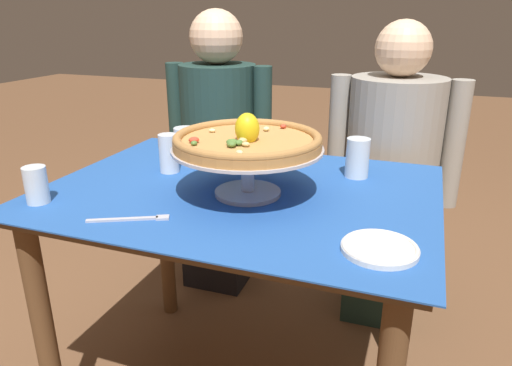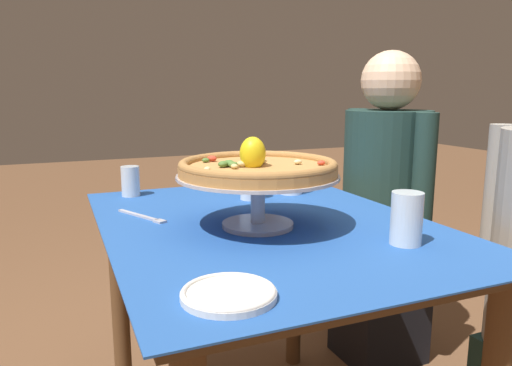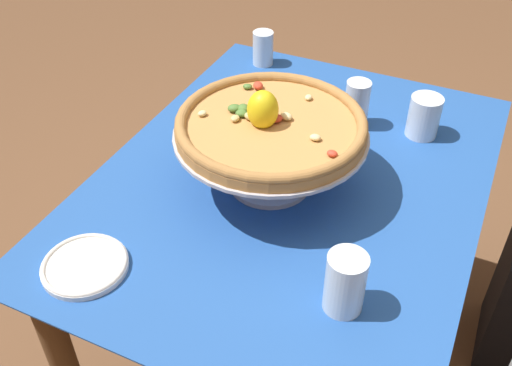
{
  "view_description": "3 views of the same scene",
  "coord_description": "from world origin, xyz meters",
  "px_view_note": "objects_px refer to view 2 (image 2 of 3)",
  "views": [
    {
      "loc": [
        0.49,
        -1.19,
        1.25
      ],
      "look_at": [
        0.06,
        -0.03,
        0.8
      ],
      "focal_mm": 32.93,
      "sensor_mm": 36.0,
      "label": 1
    },
    {
      "loc": [
        1.16,
        -0.51,
        1.12
      ],
      "look_at": [
        -0.02,
        -0.02,
        0.87
      ],
      "focal_mm": 33.84,
      "sensor_mm": 36.0,
      "label": 2
    },
    {
      "loc": [
        0.98,
        0.37,
        1.61
      ],
      "look_at": [
        0.1,
        -0.05,
        0.8
      ],
      "focal_mm": 40.97,
      "sensor_mm": 36.0,
      "label": 3
    }
  ],
  "objects_px": {
    "side_plate": "(229,293)",
    "dinner_fork": "(144,217)",
    "pizza_stand": "(258,188)",
    "pizza": "(257,166)",
    "water_glass_back_right": "(406,222)",
    "water_glass_side_left": "(250,183)",
    "diner_left": "(384,216)",
    "water_glass_front_left": "(131,183)",
    "water_glass_back_left": "(291,180)"
  },
  "relations": [
    {
      "from": "water_glass_front_left",
      "to": "water_glass_back_right",
      "type": "xyz_separation_m",
      "value": [
        0.78,
        0.51,
        0.01
      ]
    },
    {
      "from": "side_plate",
      "to": "diner_left",
      "type": "bearing_deg",
      "value": 130.43
    },
    {
      "from": "pizza_stand",
      "to": "water_glass_front_left",
      "type": "height_order",
      "value": "pizza_stand"
    },
    {
      "from": "pizza_stand",
      "to": "dinner_fork",
      "type": "xyz_separation_m",
      "value": [
        -0.21,
        -0.26,
        -0.1
      ]
    },
    {
      "from": "pizza",
      "to": "water_glass_front_left",
      "type": "height_order",
      "value": "pizza"
    },
    {
      "from": "water_glass_back_left",
      "to": "diner_left",
      "type": "distance_m",
      "value": 0.51
    },
    {
      "from": "water_glass_back_left",
      "to": "dinner_fork",
      "type": "bearing_deg",
      "value": -75.9
    },
    {
      "from": "water_glass_back_right",
      "to": "side_plate",
      "type": "bearing_deg",
      "value": -75.56
    },
    {
      "from": "water_glass_side_left",
      "to": "diner_left",
      "type": "height_order",
      "value": "diner_left"
    },
    {
      "from": "pizza",
      "to": "side_plate",
      "type": "relative_size",
      "value": 2.43
    },
    {
      "from": "water_glass_side_left",
      "to": "water_glass_back_left",
      "type": "height_order",
      "value": "water_glass_side_left"
    },
    {
      "from": "water_glass_back_right",
      "to": "side_plate",
      "type": "xyz_separation_m",
      "value": [
        0.12,
        -0.48,
        -0.04
      ]
    },
    {
      "from": "water_glass_front_left",
      "to": "dinner_fork",
      "type": "bearing_deg",
      "value": -2.07
    },
    {
      "from": "side_plate",
      "to": "dinner_fork",
      "type": "bearing_deg",
      "value": -175.89
    },
    {
      "from": "water_glass_front_left",
      "to": "side_plate",
      "type": "xyz_separation_m",
      "value": [
        0.9,
        0.03,
        -0.04
      ]
    },
    {
      "from": "pizza_stand",
      "to": "water_glass_side_left",
      "type": "relative_size",
      "value": 3.38
    },
    {
      "from": "water_glass_side_left",
      "to": "side_plate",
      "type": "bearing_deg",
      "value": -24.64
    },
    {
      "from": "pizza",
      "to": "water_glass_side_left",
      "type": "bearing_deg",
      "value": 161.57
    },
    {
      "from": "pizza_stand",
      "to": "water_glass_side_left",
      "type": "xyz_separation_m",
      "value": [
        -0.31,
        0.1,
        -0.05
      ]
    },
    {
      "from": "pizza_stand",
      "to": "pizza",
      "type": "bearing_deg",
      "value": -88.92
    },
    {
      "from": "side_plate",
      "to": "dinner_fork",
      "type": "height_order",
      "value": "side_plate"
    },
    {
      "from": "pizza",
      "to": "water_glass_back_right",
      "type": "height_order",
      "value": "pizza"
    },
    {
      "from": "water_glass_side_left",
      "to": "water_glass_back_left",
      "type": "relative_size",
      "value": 1.17
    },
    {
      "from": "water_glass_back_left",
      "to": "dinner_fork",
      "type": "height_order",
      "value": "water_glass_back_left"
    },
    {
      "from": "water_glass_side_left",
      "to": "side_plate",
      "type": "xyz_separation_m",
      "value": [
        0.7,
        -0.32,
        -0.05
      ]
    },
    {
      "from": "water_glass_side_left",
      "to": "side_plate",
      "type": "distance_m",
      "value": 0.77
    },
    {
      "from": "water_glass_back_left",
      "to": "dinner_fork",
      "type": "xyz_separation_m",
      "value": [
        0.13,
        -0.53,
        -0.05
      ]
    },
    {
      "from": "pizza_stand",
      "to": "dinner_fork",
      "type": "relative_size",
      "value": 2.21
    },
    {
      "from": "side_plate",
      "to": "dinner_fork",
      "type": "relative_size",
      "value": 0.88
    },
    {
      "from": "side_plate",
      "to": "water_glass_side_left",
      "type": "bearing_deg",
      "value": 155.36
    },
    {
      "from": "water_glass_side_left",
      "to": "side_plate",
      "type": "relative_size",
      "value": 0.74
    },
    {
      "from": "pizza_stand",
      "to": "water_glass_back_right",
      "type": "height_order",
      "value": "pizza_stand"
    },
    {
      "from": "pizza_stand",
      "to": "water_glass_back_left",
      "type": "bearing_deg",
      "value": 141.73
    },
    {
      "from": "water_glass_front_left",
      "to": "pizza_stand",
      "type": "bearing_deg",
      "value": 25.97
    },
    {
      "from": "water_glass_back_left",
      "to": "side_plate",
      "type": "xyz_separation_m",
      "value": [
        0.73,
        -0.49,
        -0.04
      ]
    },
    {
      "from": "dinner_fork",
      "to": "side_plate",
      "type": "bearing_deg",
      "value": 4.11
    },
    {
      "from": "water_glass_front_left",
      "to": "side_plate",
      "type": "bearing_deg",
      "value": 2.01
    },
    {
      "from": "water_glass_back_left",
      "to": "water_glass_front_left",
      "type": "bearing_deg",
      "value": -108.61
    },
    {
      "from": "dinner_fork",
      "to": "diner_left",
      "type": "bearing_deg",
      "value": 102.2
    },
    {
      "from": "pizza_stand",
      "to": "diner_left",
      "type": "xyz_separation_m",
      "value": [
        -0.42,
        0.73,
        -0.25
      ]
    },
    {
      "from": "pizza_stand",
      "to": "water_glass_front_left",
      "type": "bearing_deg",
      "value": -154.03
    },
    {
      "from": "water_glass_back_right",
      "to": "diner_left",
      "type": "distance_m",
      "value": 0.86
    },
    {
      "from": "water_glass_side_left",
      "to": "water_glass_back_right",
      "type": "distance_m",
      "value": 0.6
    },
    {
      "from": "pizza_stand",
      "to": "water_glass_side_left",
      "type": "height_order",
      "value": "pizza_stand"
    },
    {
      "from": "pizza",
      "to": "water_glass_back_left",
      "type": "xyz_separation_m",
      "value": [
        -0.34,
        0.27,
        -0.11
      ]
    },
    {
      "from": "side_plate",
      "to": "diner_left",
      "type": "distance_m",
      "value": 1.26
    },
    {
      "from": "water_glass_back_left",
      "to": "side_plate",
      "type": "bearing_deg",
      "value": -33.73
    },
    {
      "from": "water_glass_back_right",
      "to": "dinner_fork",
      "type": "xyz_separation_m",
      "value": [
        -0.47,
        -0.52,
        -0.05
      ]
    },
    {
      "from": "water_glass_back_right",
      "to": "diner_left",
      "type": "relative_size",
      "value": 0.1
    },
    {
      "from": "water_glass_side_left",
      "to": "water_glass_back_right",
      "type": "xyz_separation_m",
      "value": [
        0.58,
        0.16,
        -0.0
      ]
    }
  ]
}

